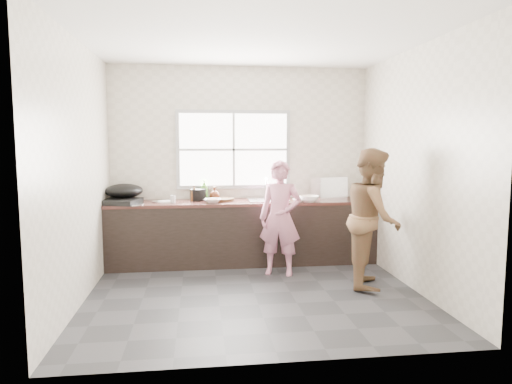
{
  "coord_description": "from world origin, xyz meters",
  "views": [
    {
      "loc": [
        -0.59,
        -4.83,
        1.66
      ],
      "look_at": [
        0.1,
        0.65,
        1.05
      ],
      "focal_mm": 32.0,
      "sensor_mm": 36.0,
      "label": 1
    }
  ],
  "objects": [
    {
      "name": "bowl_mince",
      "position": [
        -0.41,
        1.14,
        0.89
      ],
      "size": [
        0.24,
        0.24,
        0.06
      ],
      "primitive_type": "imported",
      "rotation": [
        0.0,
        0.0,
        -0.07
      ],
      "color": "white",
      "rests_on": "countertop"
    },
    {
      "name": "ceiling",
      "position": [
        0.0,
        0.0,
        2.71
      ],
      "size": [
        3.6,
        3.2,
        0.01
      ],
      "primitive_type": "cube",
      "color": "silver",
      "rests_on": "wall_back"
    },
    {
      "name": "cabinet",
      "position": [
        0.0,
        1.29,
        0.41
      ],
      "size": [
        3.6,
        0.62,
        0.82
      ],
      "primitive_type": "cube",
      "color": "black",
      "rests_on": "floor"
    },
    {
      "name": "sink",
      "position": [
        0.35,
        1.29,
        0.86
      ],
      "size": [
        0.55,
        0.45,
        0.02
      ],
      "primitive_type": "cube",
      "color": "silver",
      "rests_on": "countertop"
    },
    {
      "name": "bottle_brown_short",
      "position": [
        -0.38,
        1.43,
        0.94
      ],
      "size": [
        0.15,
        0.15,
        0.17
      ],
      "primitive_type": "imported",
      "rotation": [
        0.0,
        0.0,
        -0.19
      ],
      "color": "#482112",
      "rests_on": "countertop"
    },
    {
      "name": "black_pot",
      "position": [
        -0.6,
        1.4,
        0.94
      ],
      "size": [
        0.23,
        0.23,
        0.16
      ],
      "primitive_type": "cylinder",
      "rotation": [
        0.0,
        0.0,
        0.03
      ],
      "color": "black",
      "rests_on": "countertop"
    },
    {
      "name": "bottle_green",
      "position": [
        -0.52,
        1.52,
        1.0
      ],
      "size": [
        0.13,
        0.13,
        0.28
      ],
      "primitive_type": "imported",
      "rotation": [
        0.0,
        0.0,
        -0.29
      ],
      "color": "#49882C",
      "rests_on": "countertop"
    },
    {
      "name": "faucet",
      "position": [
        0.35,
        1.49,
        1.01
      ],
      "size": [
        0.02,
        0.02,
        0.3
      ],
      "primitive_type": "cylinder",
      "color": "silver",
      "rests_on": "countertop"
    },
    {
      "name": "bowl_held",
      "position": [
        0.72,
        1.08,
        0.89
      ],
      "size": [
        0.24,
        0.24,
        0.06
      ],
      "primitive_type": "imported",
      "rotation": [
        0.0,
        0.0,
        -0.33
      ],
      "color": "white",
      "rests_on": "countertop"
    },
    {
      "name": "wall_front",
      "position": [
        0.0,
        -1.6,
        1.35
      ],
      "size": [
        3.6,
        0.01,
        2.7
      ],
      "primitive_type": "cube",
      "color": "beige",
      "rests_on": "ground"
    },
    {
      "name": "dish_rack",
      "position": [
        1.22,
        1.35,
        1.02
      ],
      "size": [
        0.47,
        0.37,
        0.31
      ],
      "primitive_type": "cube",
      "rotation": [
        0.0,
        0.0,
        0.2
      ],
      "color": "white",
      "rests_on": "countertop"
    },
    {
      "name": "cleaver",
      "position": [
        -0.42,
        1.17,
        0.9
      ],
      "size": [
        0.24,
        0.2,
        0.01
      ],
      "primitive_type": "cube",
      "rotation": [
        0.0,
        0.0,
        0.53
      ],
      "color": "silver",
      "rests_on": "cutting_board"
    },
    {
      "name": "window_glazing",
      "position": [
        -0.1,
        1.57,
        1.55
      ],
      "size": [
        1.5,
        0.01,
        1.0
      ],
      "primitive_type": "cube",
      "color": "white",
      "rests_on": "window_frame"
    },
    {
      "name": "wok",
      "position": [
        -1.58,
        1.34,
        1.01
      ],
      "size": [
        0.52,
        0.52,
        0.19
      ],
      "primitive_type": "ellipsoid",
      "rotation": [
        0.0,
        0.0,
        -0.05
      ],
      "color": "black",
      "rests_on": "burner"
    },
    {
      "name": "burner",
      "position": [
        -1.59,
        1.17,
        0.89
      ],
      "size": [
        0.53,
        0.53,
        0.06
      ],
      "primitive_type": "cube",
      "rotation": [
        0.0,
        0.0,
        -0.27
      ],
      "color": "black",
      "rests_on": "countertop"
    },
    {
      "name": "plate_food",
      "position": [
        -1.02,
        1.28,
        0.87
      ],
      "size": [
        0.24,
        0.24,
        0.02
      ],
      "primitive_type": "cylinder",
      "rotation": [
        0.0,
        0.0,
        0.07
      ],
      "color": "white",
      "rests_on": "countertop"
    },
    {
      "name": "pot_lid_right",
      "position": [
        -1.11,
        1.33,
        0.87
      ],
      "size": [
        0.28,
        0.28,
        0.01
      ],
      "primitive_type": "cylinder",
      "rotation": [
        0.0,
        0.0,
        0.24
      ],
      "color": "silver",
      "rests_on": "countertop"
    },
    {
      "name": "bottle_brown_tall",
      "position": [
        -0.66,
        1.37,
        0.96
      ],
      "size": [
        0.1,
        0.1,
        0.2
      ],
      "primitive_type": "imported",
      "rotation": [
        0.0,
        0.0,
        0.1
      ],
      "color": "#4F2D13",
      "rests_on": "countertop"
    },
    {
      "name": "person_side",
      "position": [
        1.39,
        0.12,
        0.8
      ],
      "size": [
        0.83,
        0.93,
        1.59
      ],
      "primitive_type": "imported",
      "rotation": [
        0.0,
        0.0,
        1.23
      ],
      "color": "brown",
      "rests_on": "floor"
    },
    {
      "name": "woman",
      "position": [
        0.41,
        0.7,
        0.67
      ],
      "size": [
        0.57,
        0.46,
        1.34
      ],
      "primitive_type": "imported",
      "rotation": [
        0.0,
        0.0,
        -0.33
      ],
      "color": "pink",
      "rests_on": "floor"
    },
    {
      "name": "bowl_crabs",
      "position": [
        0.87,
        1.08,
        0.89
      ],
      "size": [
        0.25,
        0.25,
        0.07
      ],
      "primitive_type": "imported",
      "rotation": [
        0.0,
        0.0,
        -0.18
      ],
      "color": "white",
      "rests_on": "countertop"
    },
    {
      "name": "pot_lid_left",
      "position": [
        -1.42,
        1.08,
        0.87
      ],
      "size": [
        0.36,
        0.36,
        0.01
      ],
      "primitive_type": "cylinder",
      "rotation": [
        0.0,
        0.0,
        0.38
      ],
      "color": "#B6B8BD",
      "rests_on": "countertop"
    },
    {
      "name": "window_frame",
      "position": [
        -0.1,
        1.59,
        1.55
      ],
      "size": [
        1.6,
        0.05,
        1.1
      ],
      "primitive_type": "cube",
      "color": "#9EA0A5",
      "rests_on": "wall_back"
    },
    {
      "name": "countertop",
      "position": [
        0.0,
        1.29,
        0.84
      ],
      "size": [
        3.6,
        0.64,
        0.04
      ],
      "primitive_type": "cube",
      "color": "#3C1E18",
      "rests_on": "cabinet"
    },
    {
      "name": "wall_back",
      "position": [
        0.0,
        1.6,
        1.35
      ],
      "size": [
        3.6,
        0.01,
        2.7
      ],
      "primitive_type": "cube",
      "color": "beige",
      "rests_on": "ground"
    },
    {
      "name": "floor",
      "position": [
        0.0,
        0.0,
        -0.01
      ],
      "size": [
        3.6,
        3.2,
        0.01
      ],
      "primitive_type": "cube",
      "color": "#2B2B2D",
      "rests_on": "ground"
    },
    {
      "name": "glass_jar",
      "position": [
        -0.93,
        1.21,
        0.91
      ],
      "size": [
        0.09,
        0.09,
        0.1
      ],
      "primitive_type": "cylinder",
      "rotation": [
        0.0,
        0.0,
        -0.31
      ],
      "color": "silver",
      "rests_on": "countertop"
    },
    {
      "name": "wall_right",
      "position": [
        1.8,
        0.0,
        1.35
      ],
      "size": [
        0.01,
        3.2,
        2.7
      ],
      "primitive_type": "cube",
      "color": "beige",
      "rests_on": "ground"
    },
    {
      "name": "cutting_board",
      "position": [
        -0.3,
        1.33,
        0.88
      ],
      "size": [
        0.42,
        0.42,
        0.04
      ],
      "primitive_type": "cylinder",
      "rotation": [
        0.0,
        0.0,
        0.15
      ],
      "color": "#312213",
      "rests_on": "countertop"
    },
    {
      "name": "wall_left",
      "position": [
        -1.8,
        0.0,
        1.35
      ],
      "size": [
        0.01,
        3.2,
        2.7
      ],
      "primitive_type": "cube",
      "color": "beige",
      "rests_on": "ground"
    }
  ]
}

